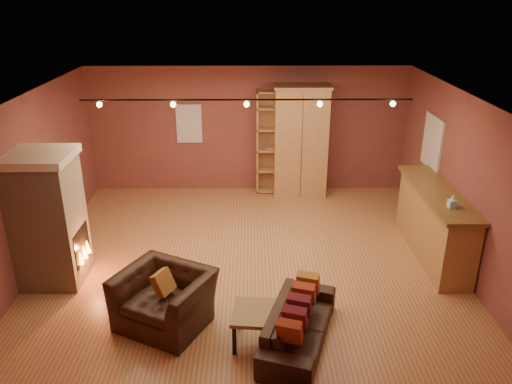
{
  "coord_description": "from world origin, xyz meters",
  "views": [
    {
      "loc": [
        0.06,
        -7.54,
        4.35
      ],
      "look_at": [
        0.15,
        0.2,
        1.16
      ],
      "focal_mm": 35.0,
      "sensor_mm": 36.0,
      "label": 1
    }
  ],
  "objects_px": {
    "bar_counter": "(434,223)",
    "armchair": "(164,291)",
    "bookcase": "(278,141)",
    "armoire": "(300,141)",
    "coffee_table": "(257,316)",
    "fireplace": "(49,219)",
    "loveseat": "(299,318)"
  },
  "relations": [
    {
      "from": "bar_counter",
      "to": "armchair",
      "type": "xyz_separation_m",
      "value": [
        -4.33,
        -1.87,
        -0.09
      ]
    },
    {
      "from": "bookcase",
      "to": "armoire",
      "type": "xyz_separation_m",
      "value": [
        0.49,
        -0.19,
        0.06
      ]
    },
    {
      "from": "bookcase",
      "to": "armoire",
      "type": "bearing_deg",
      "value": -21.22
    },
    {
      "from": "coffee_table",
      "to": "bar_counter",
      "type": "bearing_deg",
      "value": 36.71
    },
    {
      "from": "fireplace",
      "to": "loveseat",
      "type": "bearing_deg",
      "value": -23.12
    },
    {
      "from": "loveseat",
      "to": "armchair",
      "type": "relative_size",
      "value": 1.31
    },
    {
      "from": "armchair",
      "to": "coffee_table",
      "type": "height_order",
      "value": "armchair"
    },
    {
      "from": "armchair",
      "to": "fireplace",
      "type": "bearing_deg",
      "value": 175.46
    },
    {
      "from": "bookcase",
      "to": "loveseat",
      "type": "bearing_deg",
      "value": -89.78
    },
    {
      "from": "armoire",
      "to": "coffee_table",
      "type": "bearing_deg",
      "value": -101.24
    },
    {
      "from": "fireplace",
      "to": "armchair",
      "type": "distance_m",
      "value": 2.3
    },
    {
      "from": "loveseat",
      "to": "bar_counter",
      "type": "bearing_deg",
      "value": -30.01
    },
    {
      "from": "bookcase",
      "to": "armchair",
      "type": "xyz_separation_m",
      "value": [
        -1.79,
        -4.9,
        -0.65
      ]
    },
    {
      "from": "fireplace",
      "to": "loveseat",
      "type": "xyz_separation_m",
      "value": [
        3.72,
        -1.59,
        -0.69
      ]
    },
    {
      "from": "armoire",
      "to": "coffee_table",
      "type": "height_order",
      "value": "armoire"
    },
    {
      "from": "armoire",
      "to": "fireplace",
      "type": "bearing_deg",
      "value": -139.83
    },
    {
      "from": "fireplace",
      "to": "coffee_table",
      "type": "height_order",
      "value": "fireplace"
    },
    {
      "from": "armoire",
      "to": "loveseat",
      "type": "distance_m",
      "value": 5.22
    },
    {
      "from": "bar_counter",
      "to": "loveseat",
      "type": "bearing_deg",
      "value": -137.74
    },
    {
      "from": "bar_counter",
      "to": "loveseat",
      "type": "relative_size",
      "value": 1.37
    },
    {
      "from": "fireplace",
      "to": "armchair",
      "type": "height_order",
      "value": "fireplace"
    },
    {
      "from": "loveseat",
      "to": "coffee_table",
      "type": "relative_size",
      "value": 2.68
    },
    {
      "from": "coffee_table",
      "to": "bookcase",
      "type": "bearing_deg",
      "value": 84.32
    },
    {
      "from": "bookcase",
      "to": "armoire",
      "type": "distance_m",
      "value": 0.53
    },
    {
      "from": "bookcase",
      "to": "coffee_table",
      "type": "distance_m",
      "value": 5.4
    },
    {
      "from": "armoire",
      "to": "coffee_table",
      "type": "relative_size",
      "value": 3.55
    },
    {
      "from": "armoire",
      "to": "bookcase",
      "type": "bearing_deg",
      "value": 158.78
    },
    {
      "from": "loveseat",
      "to": "fireplace",
      "type": "bearing_deg",
      "value": 84.61
    },
    {
      "from": "bookcase",
      "to": "loveseat",
      "type": "relative_size",
      "value": 1.25
    },
    {
      "from": "fireplace",
      "to": "armoire",
      "type": "bearing_deg",
      "value": 40.17
    },
    {
      "from": "armoire",
      "to": "loveseat",
      "type": "xyz_separation_m",
      "value": [
        -0.47,
        -5.13,
        -0.86
      ]
    },
    {
      "from": "bar_counter",
      "to": "coffee_table",
      "type": "distance_m",
      "value": 3.83
    }
  ]
}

